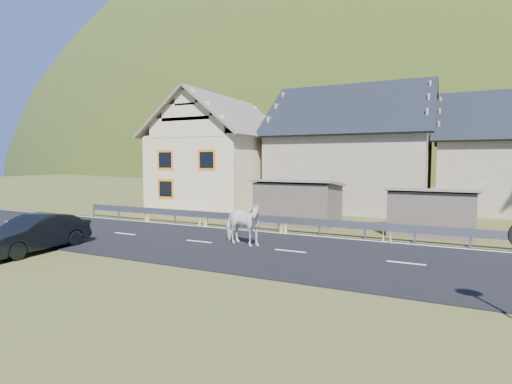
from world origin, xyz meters
The scene contains 12 objects.
ground centered at (0.00, 0.00, 0.00)m, with size 160.00×160.00×0.00m, color #404B18.
road centered at (0.00, 0.00, 0.02)m, with size 60.00×7.00×0.04m, color black.
lane_markings centered at (0.00, 0.00, 0.04)m, with size 60.00×6.60×0.01m, color silver.
guardrail centered at (0.00, 3.68, 0.56)m, with size 28.10×0.09×0.75m.
shed_left centered at (-2.00, 6.50, 1.10)m, with size 4.30×3.30×2.40m, color #63584A.
shed_right centered at (4.50, 6.00, 1.00)m, with size 3.80×2.90×2.20m, color #63584A.
house_cream centered at (-10.00, 12.00, 4.36)m, with size 7.80×9.80×8.30m.
house_stone_a centered at (-1.00, 15.00, 4.63)m, with size 10.80×9.80×8.90m.
mountain centered at (5.00, 180.00, -20.00)m, with size 440.00×280.00×260.00m, color #2E3E11.
conifer_patch centered at (-55.00, 110.00, 6.00)m, with size 76.00×50.00×28.00m, color black.
horse centered at (-2.09, 0.15, 0.90)m, with size 2.05×0.93×1.73m, color white.
car centered at (-8.55, -4.00, 0.68)m, with size 1.44×4.12×1.36m, color black.
Camera 1 is at (5.11, -13.56, 3.36)m, focal length 28.00 mm.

